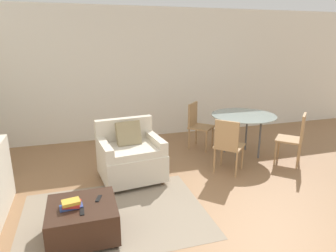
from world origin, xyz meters
name	(u,v)px	position (x,y,z in m)	size (l,w,h in m)	color
ground_plane	(207,248)	(0.00, 0.00, 0.00)	(20.00, 20.00, 0.00)	#936B47
wall_back	(133,75)	(0.00, 3.95, 1.38)	(12.00, 0.06, 2.75)	white
area_rug	(115,215)	(-0.84, 0.89, 0.00)	(2.22, 1.66, 0.01)	gray
armchair	(130,156)	(-0.46, 1.85, 0.37)	(0.99, 0.91, 0.91)	beige
ottoman	(83,219)	(-1.22, 0.57, 0.21)	(0.72, 0.68, 0.39)	#382319
book_stack	(71,204)	(-1.32, 0.55, 0.43)	(0.24, 0.18, 0.09)	#2D478C
tv_remote_primary	(82,211)	(-1.22, 0.44, 0.39)	(0.04, 0.15, 0.01)	black
tv_remote_secondary	(99,198)	(-1.03, 0.65, 0.39)	(0.08, 0.14, 0.01)	black
dining_table	(243,119)	(1.69, 2.23, 0.69)	(1.16, 1.16, 0.78)	#8C9E99
dining_chair_near_left	(228,143)	(1.05, 1.60, 0.52)	(0.59, 0.59, 0.90)	tan
dining_chair_near_right	(295,136)	(2.33, 1.60, 0.52)	(0.59, 0.59, 0.90)	tan
dining_chair_far_left	(197,122)	(1.05, 2.87, 0.52)	(0.59, 0.59, 0.90)	tan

